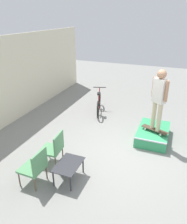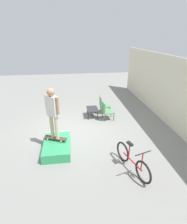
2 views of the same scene
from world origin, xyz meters
The scene contains 9 objects.
ground_plane centered at (0.00, 0.00, 0.00)m, with size 24.00×24.00×0.00m, color gray.
house_wall_back centered at (0.00, 4.29, 1.50)m, with size 12.00×0.06×3.00m.
skate_ramp_box centered at (1.31, -0.65, 0.17)m, with size 1.50×0.92×0.36m.
skateboard_on_ramp centered at (1.15, -0.70, 0.42)m, with size 0.50×0.85×0.07m.
person_skater centered at (1.15, -0.70, 1.52)m, with size 0.39×0.47×1.83m.
coffee_table centered at (-1.32, 0.95, 0.38)m, with size 0.78×0.54×0.43m.
patio_chair_left centered at (-1.73, 1.58, 0.49)m, with size 0.53×0.53×0.90m.
patio_chair_right centered at (-0.91, 1.58, 0.49)m, with size 0.56×0.56×0.90m.
bicycle centered at (2.63, 1.66, 0.35)m, with size 1.62×0.65×0.92m.
Camera 2 is at (6.62, -0.06, 3.82)m, focal length 28.00 mm.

